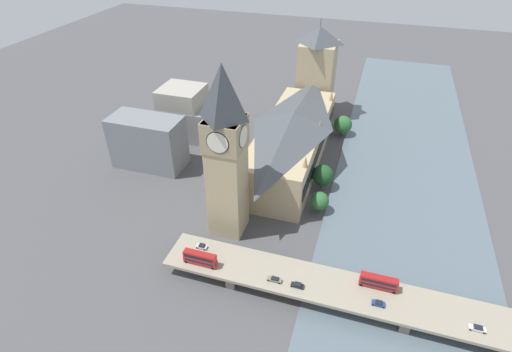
# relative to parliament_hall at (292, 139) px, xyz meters

# --- Properties ---
(ground_plane) EXTENTS (600.00, 600.00, 0.00)m
(ground_plane) POSITION_rel_parliament_hall_xyz_m (-16.51, 8.00, -13.54)
(ground_plane) COLOR #4C4C4F
(river_water) EXTENTS (63.83, 360.00, 0.30)m
(river_water) POSITION_rel_parliament_hall_xyz_m (-54.42, 8.00, -13.39)
(river_water) COLOR slate
(river_water) RESTS_ON ground_plane
(parliament_hall) EXTENTS (27.48, 86.94, 27.26)m
(parliament_hall) POSITION_rel_parliament_hall_xyz_m (0.00, 0.00, 0.00)
(parliament_hall) COLOR tan
(parliament_hall) RESTS_ON ground_plane
(clock_tower) EXTENTS (13.61, 13.61, 67.10)m
(clock_tower) POSITION_rel_parliament_hall_xyz_m (12.38, 53.66, 21.82)
(clock_tower) COLOR tan
(clock_tower) RESTS_ON ground_plane
(victoria_tower) EXTENTS (19.83, 19.83, 55.62)m
(victoria_tower) POSITION_rel_parliament_hall_xyz_m (0.06, -57.38, 12.27)
(victoria_tower) COLOR tan
(victoria_tower) RESTS_ON ground_plane
(road_bridge) EXTENTS (159.67, 15.74, 5.92)m
(road_bridge) POSITION_rel_parliament_hall_xyz_m (-54.42, 75.72, -8.69)
(road_bridge) COLOR gray
(road_bridge) RESTS_ON ground_plane
(double_decker_bus_lead) EXTENTS (11.96, 2.61, 4.61)m
(double_decker_bus_lead) POSITION_rel_parliament_hall_xyz_m (-45.21, 71.87, -5.07)
(double_decker_bus_lead) COLOR red
(double_decker_bus_lead) RESTS_ON road_bridge
(double_decker_bus_mid) EXTENTS (11.66, 2.52, 5.02)m
(double_decker_bus_mid) POSITION_rel_parliament_hall_xyz_m (12.81, 79.78, -4.85)
(double_decker_bus_mid) COLOR red
(double_decker_bus_mid) RESTS_ON road_bridge
(car_northbound_lead) EXTENTS (3.93, 1.91, 1.33)m
(car_northbound_lead) POSITION_rel_parliament_hall_xyz_m (-45.83, 78.74, -6.95)
(car_northbound_lead) COLOR navy
(car_northbound_lead) RESTS_ON road_bridge
(car_southbound_lead) EXTENTS (4.72, 1.74, 1.36)m
(car_southbound_lead) POSITION_rel_parliament_hall_xyz_m (-13.14, 79.33, -6.93)
(car_southbound_lead) COLOR slate
(car_southbound_lead) RESTS_ON road_bridge
(car_southbound_mid) EXTENTS (3.87, 1.94, 1.52)m
(car_southbound_mid) POSITION_rel_parliament_hall_xyz_m (15.46, 72.76, -6.87)
(car_southbound_mid) COLOR silver
(car_southbound_mid) RESTS_ON road_bridge
(car_southbound_tail) EXTENTS (4.64, 1.79, 1.42)m
(car_southbound_tail) POSITION_rel_parliament_hall_xyz_m (-73.52, 79.04, -6.90)
(car_southbound_tail) COLOR silver
(car_southbound_tail) RESTS_ON road_bridge
(car_southbound_extra) EXTENTS (4.18, 1.83, 1.38)m
(car_southbound_extra) POSITION_rel_parliament_hall_xyz_m (-20.73, 79.36, -6.94)
(car_southbound_extra) COLOR black
(car_southbound_extra) RESTS_ON road_bridge
(city_block_west) EXTENTS (33.82, 16.83, 25.05)m
(city_block_west) POSITION_rel_parliament_hall_xyz_m (65.24, 22.05, -1.01)
(city_block_west) COLOR slate
(city_block_west) RESTS_ON ground_plane
(city_block_center) EXTENTS (21.88, 20.82, 27.14)m
(city_block_center) POSITION_rel_parliament_hall_xyz_m (62.70, -11.11, 0.03)
(city_block_center) COLOR #A39E93
(city_block_center) RESTS_ON ground_plane
(city_block_east) EXTENTS (28.45, 14.99, 17.44)m
(city_block_east) POSITION_rel_parliament_hall_xyz_m (57.91, -7.98, -4.81)
(city_block_east) COLOR gray
(city_block_east) RESTS_ON ground_plane
(tree_embankment_near) EXTENTS (7.73, 7.73, 9.67)m
(tree_embankment_near) POSITION_rel_parliament_hall_xyz_m (-19.76, 33.47, -7.75)
(tree_embankment_near) COLOR brown
(tree_embankment_near) RESTS_ON ground_plane
(tree_embankment_mid) EXTENTS (9.52, 9.52, 11.99)m
(tree_embankment_mid) POSITION_rel_parliament_hall_xyz_m (-18.05, 16.74, -6.32)
(tree_embankment_mid) COLOR brown
(tree_embankment_mid) RESTS_ON ground_plane
(tree_embankment_far) EXTENTS (9.86, 9.86, 11.38)m
(tree_embankment_far) POSITION_rel_parliament_hall_xyz_m (-20.25, -35.68, -7.09)
(tree_embankment_far) COLOR brown
(tree_embankment_far) RESTS_ON ground_plane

